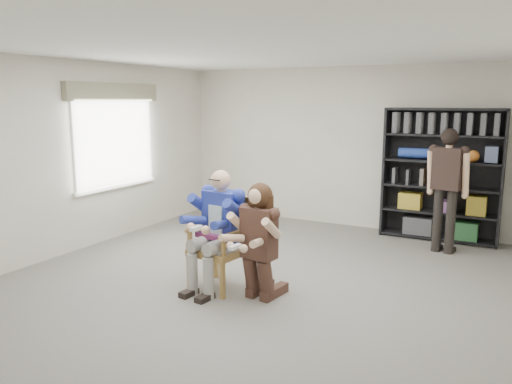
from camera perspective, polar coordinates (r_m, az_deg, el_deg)
The scene contains 8 objects.
room_shell at distance 5.77m, azimuth -1.04°, elevation 2.30°, with size 6.00×7.00×2.80m, color beige, non-canonical shape.
floor at distance 6.12m, azimuth -1.00°, elevation -10.78°, with size 6.00×7.00×0.01m, color slate.
window_left at distance 8.31m, azimuth -15.74°, elevation 6.00°, with size 0.16×2.00×1.75m, color white, non-canonical shape.
armchair at distance 5.94m, azimuth -4.29°, elevation -5.87°, with size 0.64×0.62×1.10m, color #9C7542, non-canonical shape.
seated_man at distance 5.89m, azimuth -4.31°, elevation -4.32°, with size 0.62×0.86×1.44m, color navy, non-canonical shape.
kneeling_woman at distance 5.53m, azimuth 0.14°, elevation -5.94°, with size 0.55×0.88×1.31m, color #3C281F, non-canonical shape.
bookshelf at distance 8.42m, azimuth 20.40°, elevation 1.82°, with size 1.80×0.38×2.10m, color black, non-canonical shape.
standing_man at distance 7.74m, azimuth 20.89°, elevation 0.02°, with size 0.56×0.31×1.82m, color black, non-canonical shape.
Camera 1 is at (2.77, -4.99, 2.22)m, focal length 35.00 mm.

